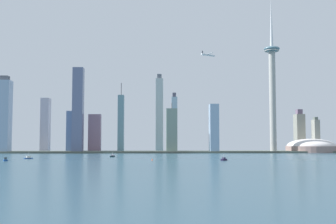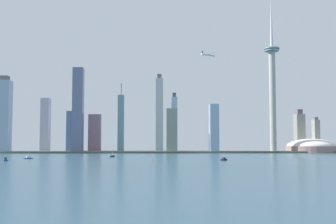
{
  "view_description": "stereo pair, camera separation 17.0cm",
  "coord_description": "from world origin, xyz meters",
  "views": [
    {
      "loc": [
        -18.55,
        -455.45,
        25.87
      ],
      "look_at": [
        14.07,
        406.06,
        85.83
      ],
      "focal_mm": 43.93,
      "sensor_mm": 36.0,
      "label": 1
    },
    {
      "loc": [
        -18.38,
        -455.46,
        25.87
      ],
      "look_at": [
        14.07,
        406.06,
        85.83
      ],
      "focal_mm": 43.93,
      "sensor_mm": 36.0,
      "label": 2
    }
  ],
  "objects": [
    {
      "name": "ground_plane",
      "position": [
        0.0,
        0.0,
        0.0
      ],
      "size": [
        6000.0,
        6000.0,
        0.0
      ],
      "primitive_type": "plane",
      "color": "#2B4959"
    },
    {
      "name": "waterfront_pier",
      "position": [
        0.0,
        415.71,
        1.91
      ],
      "size": [
        883.57,
        65.64,
        3.83
      ],
      "primitive_type": "cube",
      "color": "#575F53",
      "rests_on": "ground"
    },
    {
      "name": "observation_tower",
      "position": [
        238.07,
        408.34,
        152.9
      ],
      "size": [
        33.56,
        33.56,
        340.57
      ],
      "color": "#9F9E99",
      "rests_on": "ground"
    },
    {
      "name": "stadium_dome",
      "position": [
        328.19,
        430.33,
        11.64
      ],
      "size": [
        109.23,
        109.23,
        31.54
      ],
      "color": "gray",
      "rests_on": "ground"
    },
    {
      "name": "skyscraper_0",
      "position": [
        -256.14,
        464.55,
        59.91
      ],
      "size": [
        17.87,
        23.63,
        119.81
      ],
      "color": "#B0ABBB",
      "rests_on": "ground"
    },
    {
      "name": "skyscraper_1",
      "position": [
        326.21,
        495.4,
        45.93
      ],
      "size": [
        19.82,
        26.25,
        98.91
      ],
      "color": "gray",
      "rests_on": "ground"
    },
    {
      "name": "skyscraper_2",
      "position": [
        22.22,
        413.91,
        46.8
      ],
      "size": [
        23.18,
        17.79,
        106.18
      ],
      "color": "gray",
      "rests_on": "ground"
    },
    {
      "name": "skyscraper_3",
      "position": [
        -87.38,
        443.7,
        62.68
      ],
      "size": [
        13.35,
        18.3,
        151.92
      ],
      "color": "slate",
      "rests_on": "ground"
    },
    {
      "name": "skyscraper_4",
      "position": [
        354.31,
        468.86,
        37.75
      ],
      "size": [
        12.42,
        20.39,
        79.43
      ],
      "color": "gray",
      "rests_on": "ground"
    },
    {
      "name": "skyscraper_5",
      "position": [
        -145.59,
        453.18,
        41.69
      ],
      "size": [
        26.45,
        19.21,
        83.38
      ],
      "color": "gray",
      "rests_on": "ground"
    },
    {
      "name": "skyscraper_6",
      "position": [
        -2.72,
        501.63,
        87.23
      ],
      "size": [
        17.15,
        23.71,
        181.15
      ],
      "color": "#A8BABB",
      "rests_on": "ground"
    },
    {
      "name": "skyscraper_7",
      "position": [
        32.85,
        513.3,
        66.18
      ],
      "size": [
        13.4,
        24.34,
        138.81
      ],
      "color": "#94B5CB",
      "rests_on": "ground"
    },
    {
      "name": "skyscraper_8",
      "position": [
        109.88,
        398.01,
        50.96
      ],
      "size": [
        18.5,
        25.14,
        101.92
      ],
      "color": "#89A6C4",
      "rests_on": "ground"
    },
    {
      "name": "skyscraper_9",
      "position": [
        -173.65,
        402.79,
        88.89
      ],
      "size": [
        21.44,
        21.41,
        177.77
      ],
      "color": "slate",
      "rests_on": "ground"
    },
    {
      "name": "skyscraper_10",
      "position": [
        -193.57,
        434.7,
        44.52
      ],
      "size": [
        16.97,
        22.74,
        89.05
      ],
      "color": "slate",
      "rests_on": "ground"
    },
    {
      "name": "skyscraper_11",
      "position": [
        -324.83,
        400.75,
        76.75
      ],
      "size": [
        26.17,
        26.1,
        159.37
      ],
      "color": "#88A1BE",
      "rests_on": "ground"
    },
    {
      "name": "boat_0",
      "position": [
        -204.81,
        74.74,
        1.77
      ],
      "size": [
        9.24,
        13.61,
        4.95
      ],
      "rotation": [
        0.0,
        0.0,
        1.98
      ],
      "color": "navy",
      "rests_on": "ground"
    },
    {
      "name": "boat_1",
      "position": [
        74.41,
        77.7,
        1.52
      ],
      "size": [
        9.92,
        11.24,
        8.73
      ],
      "rotation": [
        0.0,
        0.0,
        0.91
      ],
      "color": "#1F1938",
      "rests_on": "ground"
    },
    {
      "name": "boat_2",
      "position": [
        -194.65,
        137.04,
        1.45
      ],
      "size": [
        11.4,
        11.32,
        10.44
      ],
      "rotation": [
        0.0,
        0.0,
        0.78
      ],
      "color": "navy",
      "rests_on": "ground"
    },
    {
      "name": "boat_3",
      "position": [
        -81.73,
        200.08,
        1.32
      ],
      "size": [
        6.33,
        15.7,
        7.95
      ],
      "rotation": [
        0.0,
        0.0,
        4.62
      ],
      "color": "black",
      "rests_on": "ground"
    },
    {
      "name": "channel_buoy_0",
      "position": [
        -18.94,
        81.7,
        1.38
      ],
      "size": [
        1.88,
        1.88,
        2.76
      ],
      "primitive_type": "cone",
      "color": "#E54C19",
      "rests_on": "ground"
    },
    {
      "name": "airplane",
      "position": [
        93.41,
        357.68,
        198.2
      ],
      "size": [
        30.79,
        28.55,
        8.68
      ],
      "rotation": [
        0.0,
        0.0,
        0.52
      ],
      "color": "silver"
    }
  ]
}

